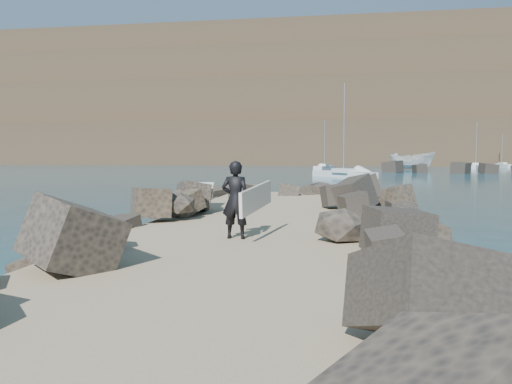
# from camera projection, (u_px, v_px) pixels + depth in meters

# --- Properties ---
(ground) EXTENTS (800.00, 800.00, 0.00)m
(ground) POSITION_uv_depth(u_px,v_px,m) (262.00, 246.00, 13.07)
(ground) COLOR #0F384C
(ground) RESTS_ON ground
(jetty) EXTENTS (6.00, 26.00, 0.60)m
(jetty) POSITION_uv_depth(u_px,v_px,m) (249.00, 249.00, 11.08)
(jetty) COLOR #8C7759
(jetty) RESTS_ON ground
(riprap_left) EXTENTS (2.60, 22.00, 1.00)m
(riprap_left) POSITION_uv_depth(u_px,v_px,m) (134.00, 233.00, 12.02)
(riprap_left) COLOR black
(riprap_left) RESTS_ON ground
(riprap_right) EXTENTS (2.60, 22.00, 1.00)m
(riprap_right) POSITION_uv_depth(u_px,v_px,m) (381.00, 240.00, 11.09)
(riprap_right) COLOR black
(riprap_right) RESTS_ON ground
(headland) EXTENTS (360.00, 140.00, 32.00)m
(headland) POSITION_uv_depth(u_px,v_px,m) (362.00, 114.00, 167.75)
(headland) COLOR #2D4919
(headland) RESTS_ON ground
(surfboard_resting) EXTENTS (0.93, 2.26, 0.07)m
(surfboard_resting) POSITION_uv_depth(u_px,v_px,m) (204.00, 196.00, 16.56)
(surfboard_resting) COLOR white
(surfboard_resting) RESTS_ON riprap_left
(boat_imported) EXTENTS (7.66, 5.84, 2.79)m
(boat_imported) POSITION_uv_depth(u_px,v_px,m) (412.00, 161.00, 78.18)
(boat_imported) COLOR silver
(boat_imported) RESTS_ON ground
(surfer_with_board) EXTENTS (0.94, 2.06, 1.67)m
(surfer_with_board) POSITION_uv_depth(u_px,v_px,m) (238.00, 200.00, 10.62)
(surfer_with_board) COLOR black
(surfer_with_board) RESTS_ON jetty
(sailboat_c) EXTENTS (6.71, 7.58, 9.90)m
(sailboat_c) POSITION_uv_depth(u_px,v_px,m) (343.00, 174.00, 51.99)
(sailboat_c) COLOR silver
(sailboat_c) RESTS_ON ground
(sailboat_b) EXTENTS (3.22, 6.54, 7.80)m
(sailboat_b) POSITION_uv_depth(u_px,v_px,m) (324.00, 168.00, 77.76)
(sailboat_b) COLOR silver
(sailboat_b) RESTS_ON ground
(sailboat_d) EXTENTS (4.30, 6.70, 8.16)m
(sailboat_d) POSITION_uv_depth(u_px,v_px,m) (476.00, 166.00, 87.03)
(sailboat_d) COLOR silver
(sailboat_d) RESTS_ON ground
(sailboat_f) EXTENTS (2.57, 5.24, 6.40)m
(sailboat_f) POSITION_uv_depth(u_px,v_px,m) (502.00, 166.00, 92.18)
(sailboat_f) COLOR silver
(sailboat_f) RESTS_ON ground
(headland_buildings) EXTENTS (137.50, 30.50, 5.00)m
(headland_buildings) POSITION_uv_depth(u_px,v_px,m) (386.00, 55.00, 157.63)
(headland_buildings) COLOR white
(headland_buildings) RESTS_ON headland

